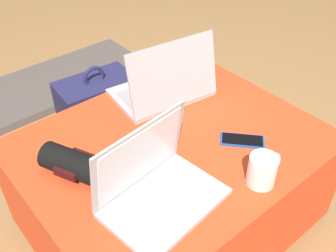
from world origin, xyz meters
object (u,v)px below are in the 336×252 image
Objects in this scene: cell_phone at (242,140)px; coffee_mug at (263,170)px; wrist_brace at (75,164)px; laptop_far at (165,86)px; laptop_near at (156,187)px; backpack at (99,121)px.

coffee_mug reaches higher than cell_phone.
cell_phone is at bearing 58.83° from coffee_mug.
laptop_far is at bearing 16.93° from wrist_brace.
laptop_far is at bearing 40.94° from laptop_near.
laptop_near is 0.52m from laptop_far.
laptop_near is 0.32m from coffee_mug.
coffee_mug is (-0.06, -0.53, -0.00)m from laptop_far.
laptop_near reaches higher than wrist_brace.
coffee_mug is at bearing -43.14° from wrist_brace.
laptop_far is at bearing 118.56° from backpack.
cell_phone is at bearing 102.71° from laptop_far.
wrist_brace is (-0.13, 0.24, -0.01)m from laptop_near.
cell_phone is 0.30× the size of backpack.
coffee_mug is at bearing -34.42° from laptop_near.
coffee_mug is (0.41, -0.39, 0.01)m from wrist_brace.
laptop_far reaches higher than coffee_mug.
laptop_near is at bearing 55.28° from laptop_far.
laptop_near is at bearing 78.21° from backpack.
cell_phone is at bearing 109.03° from backpack.
laptop_far is 3.12× the size of coffee_mug.
cell_phone is at bearing -24.01° from wrist_brace.
laptop_near reaches higher than coffee_mug.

